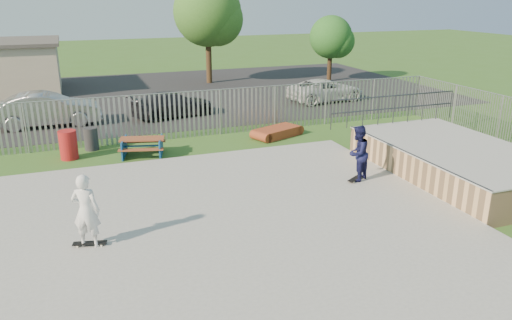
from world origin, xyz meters
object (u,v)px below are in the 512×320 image
object	(u,v)px
trash_bin_grey	(91,139)
funbox	(277,132)
skater_white	(86,211)
car_dark	(172,104)
car_white	(325,90)
skater_navy	(357,153)
tree_mid	(207,12)
picnic_table	(143,147)
trash_bin_red	(68,145)
tree_right	(331,37)
car_silver	(47,109)

from	to	relation	value
trash_bin_grey	funbox	bearing A→B (deg)	-5.95
trash_bin_grey	skater_white	distance (m)	8.64
car_dark	car_white	distance (m)	9.05
funbox	skater_navy	xyz separation A→B (m)	(0.19, -6.18, 0.87)
tree_mid	picnic_table	bearing A→B (deg)	-114.27
skater_navy	trash_bin_red	bearing A→B (deg)	-66.76
car_dark	car_white	size ratio (longest dim) A/B	0.95
car_white	tree_right	world-z (taller)	tree_right
picnic_table	tree_right	size ratio (longest dim) A/B	0.43
car_silver	car_dark	bearing A→B (deg)	-91.71
trash_bin_red	skater_white	bearing A→B (deg)	-87.40
trash_bin_grey	car_dark	xyz separation A→B (m)	(4.16, 4.46, 0.19)
picnic_table	car_dark	distance (m)	6.39
trash_bin_red	tree_mid	size ratio (longest dim) A/B	0.16
car_silver	car_white	bearing A→B (deg)	-88.06
trash_bin_grey	tree_right	world-z (taller)	tree_right
trash_bin_grey	tree_right	xyz separation A→B (m)	(16.71, 11.26, 2.59)
trash_bin_grey	car_dark	bearing A→B (deg)	46.98
funbox	car_dark	xyz separation A→B (m)	(-3.52, 5.26, 0.44)
funbox	trash_bin_grey	world-z (taller)	trash_bin_grey
car_silver	tree_right	world-z (taller)	tree_right
funbox	car_dark	size ratio (longest dim) A/B	0.52
picnic_table	car_white	xyz separation A→B (m)	(11.38, 6.64, 0.29)
trash_bin_red	car_dark	distance (m)	7.34
funbox	tree_right	size ratio (longest dim) A/B	0.49
skater_white	skater_navy	bearing A→B (deg)	-145.29
car_white	tree_mid	distance (m)	10.36
picnic_table	car_white	distance (m)	13.17
car_silver	picnic_table	bearing A→B (deg)	-150.49
car_dark	tree_mid	world-z (taller)	tree_mid
skater_navy	trash_bin_grey	bearing A→B (deg)	-73.43
trash_bin_grey	skater_navy	world-z (taller)	skater_navy
car_white	skater_white	world-z (taller)	skater_white
tree_right	picnic_table	bearing A→B (deg)	-139.51
car_white	skater_navy	bearing A→B (deg)	149.60
trash_bin_red	tree_mid	world-z (taller)	tree_mid
trash_bin_grey	car_silver	distance (m)	4.92
car_silver	tree_mid	size ratio (longest dim) A/B	0.68
car_dark	funbox	bearing A→B (deg)	-158.07
funbox	tree_right	world-z (taller)	tree_right
funbox	car_silver	world-z (taller)	car_silver
tree_mid	car_white	bearing A→B (deg)	-60.94
trash_bin_grey	tree_mid	bearing A→B (deg)	57.63
car_white	car_silver	bearing A→B (deg)	85.34
picnic_table	funbox	distance (m)	5.91
car_silver	skater_white	distance (m)	13.27
picnic_table	tree_mid	bearing A→B (deg)	80.30
picnic_table	trash_bin_red	xyz separation A→B (m)	(-2.65, 0.57, 0.19)
picnic_table	car_dark	world-z (taller)	car_dark
funbox	car_silver	size ratio (longest dim) A/B	0.46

